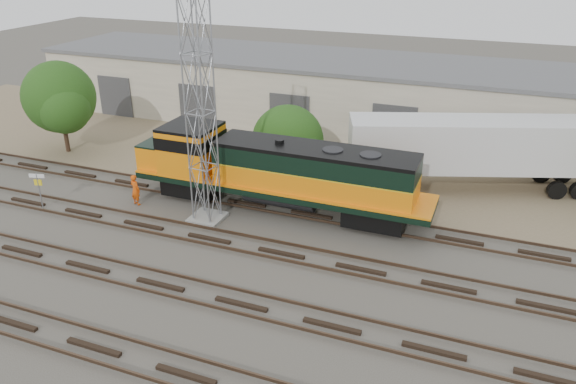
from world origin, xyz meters
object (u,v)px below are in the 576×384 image
(locomotive, at_px, (275,171))
(worker, at_px, (135,190))
(semi_trailer, at_px, (477,147))
(signal_tower, at_px, (201,117))

(locomotive, bearing_deg, worker, -163.32)
(worker, xyz_separation_m, semi_trailer, (17.91, 9.31, 1.87))
(signal_tower, bearing_deg, locomotive, 40.09)
(signal_tower, relative_size, worker, 6.52)
(signal_tower, relative_size, semi_trailer, 0.82)
(semi_trailer, bearing_deg, locomotive, -165.04)
(locomotive, distance_m, semi_trailer, 12.33)
(locomotive, height_order, signal_tower, signal_tower)
(worker, bearing_deg, signal_tower, -166.95)
(locomotive, bearing_deg, semi_trailer, 34.52)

